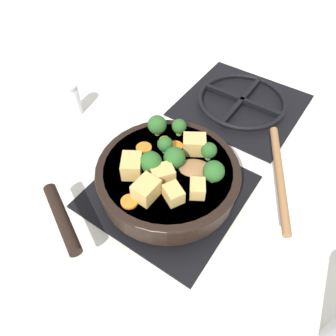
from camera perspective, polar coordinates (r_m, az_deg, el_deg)
The scene contains 23 objects.
ground_plane at distance 0.73m, azimuth 0.00°, elevation -4.17°, with size 2.40×2.40×0.00m, color silver.
front_burner_grate at distance 0.72m, azimuth 0.00°, elevation -3.61°, with size 0.31×0.31×0.03m.
rear_burner_grate at distance 0.95m, azimuth 12.67°, elevation 11.10°, with size 0.31×0.31×0.03m.
skillet_pan at distance 0.68m, azimuth -0.17°, elevation -1.40°, with size 0.32×0.39×0.06m.
wooden_spoon at distance 0.66m, azimuth 13.24°, elevation -0.79°, with size 0.26×0.24×0.02m.
tofu_cube_center_large at distance 0.68m, azimuth 4.60°, elevation 4.12°, with size 0.05×0.04×0.04m, color tan.
tofu_cube_near_handle at distance 0.60m, azimuth 0.96°, elevation -4.53°, with size 0.04×0.03×0.03m, color tan.
tofu_cube_east_chunk at distance 0.63m, azimuth -0.97°, elevation -1.17°, with size 0.04×0.03×0.03m, color tan.
tofu_cube_west_chunk at distance 0.64m, azimuth -6.33°, elevation 0.38°, with size 0.05×0.04×0.04m, color tan.
tofu_cube_back_piece at distance 0.60m, azimuth -3.79°, elevation -3.79°, with size 0.05×0.04×0.04m, color tan.
tofu_cube_front_piece at distance 0.61m, azimuth 5.15°, elevation -3.58°, with size 0.04×0.03×0.03m, color tan.
broccoli_floret_near_spoon at distance 0.71m, azimuth -1.90°, elevation 7.51°, with size 0.04×0.04×0.05m.
broccoli_floret_center_top at distance 0.63m, azimuth 7.95°, elevation -0.60°, with size 0.04×0.04×0.05m.
broccoli_floret_east_rim at distance 0.67m, azimuth -0.51°, elevation 4.12°, with size 0.03×0.03×0.04m.
broccoli_floret_west_rim at distance 0.71m, azimuth 1.95°, elevation 7.24°, with size 0.03×0.03×0.04m.
broccoli_floret_north_edge at distance 0.64m, azimuth 1.15°, elevation 1.82°, with size 0.04×0.04×0.05m.
broccoli_floret_south_cluster at distance 0.67m, azimuth 7.13°, elevation 3.02°, with size 0.03×0.03×0.04m.
broccoli_floret_mid_floret at distance 0.63m, azimuth -3.01°, elevation 0.97°, with size 0.04×0.04×0.05m.
carrot_slice_orange_thin at distance 0.70m, azimuth 1.33°, elevation 3.76°, with size 0.03×0.03×0.01m, color orange.
carrot_slice_near_center at distance 0.61m, azimuth -6.74°, elevation -5.83°, with size 0.03×0.03×0.01m, color orange.
carrot_slice_edge_slice at distance 0.70m, azimuth -4.22°, elevation 3.49°, with size 0.03×0.03×0.01m, color orange.
carrot_slice_under_broccoli at distance 0.71m, azimuth -0.63°, elevation 4.86°, with size 0.02×0.02×0.01m, color orange.
salt_shaker at distance 0.92m, azimuth -16.12°, elevation 11.37°, with size 0.04×0.04×0.09m.
Camera 1 is at (0.24, -0.35, 0.59)m, focal length 35.00 mm.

